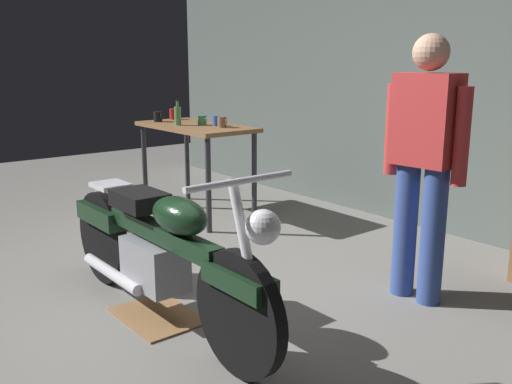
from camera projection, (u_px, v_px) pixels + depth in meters
ground_plane at (166, 308)px, 3.54m from camera, size 12.00×12.00×0.00m
back_wall at (441, 56)px, 4.89m from camera, size 8.00×0.12×3.10m
workbench at (196, 136)px, 5.51m from camera, size 1.30×0.64×0.90m
motorcycle at (159, 249)px, 3.26m from camera, size 2.19×0.60×1.00m
person_standing at (424, 158)px, 3.48m from camera, size 0.57×0.24×1.67m
drip_tray at (158, 316)px, 3.41m from camera, size 0.56×0.40×0.01m
storage_bin at (122, 206)px, 5.31m from camera, size 0.44×0.32×0.34m
mug_black_matte at (158, 117)px, 5.73m from camera, size 0.12×0.09×0.10m
mug_green_speckled at (202, 120)px, 5.43m from camera, size 0.12×0.08×0.09m
mug_blue_enamel at (217, 121)px, 5.37m from camera, size 0.11×0.08×0.10m
mug_brown_stoneware at (222, 122)px, 5.24m from camera, size 0.12×0.08×0.10m
mug_red_diner at (173, 114)px, 5.96m from camera, size 0.11×0.07×0.11m
bottle at (178, 115)px, 5.41m from camera, size 0.06×0.06×0.24m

